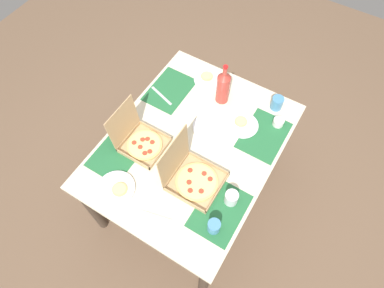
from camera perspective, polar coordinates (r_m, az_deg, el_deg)
name	(u,v)px	position (r m, az deg, el deg)	size (l,w,h in m)	color
ground_plane	(192,191)	(2.83, 0.00, -7.99)	(6.00, 6.00, 0.00)	brown
dining_table	(192,153)	(2.24, 0.00, -1.52)	(1.33, 1.03, 0.77)	#3F3328
placemat_near_left	(220,211)	(1.95, 4.74, -11.30)	(0.36, 0.26, 0.00)	#236638
placemat_near_right	(264,135)	(2.22, 12.17, 1.48)	(0.36, 0.26, 0.00)	#236638
placemat_far_left	(118,153)	(2.16, -12.54, -1.50)	(0.36, 0.26, 0.00)	#236638
placemat_far_right	(170,90)	(2.40, -3.84, 9.21)	(0.36, 0.26, 0.00)	#236638
pizza_box_center	(140,140)	(2.12, -8.86, 0.63)	(0.26, 0.28, 0.29)	tan
pizza_box_edge_far	(192,176)	(1.98, -0.02, -5.53)	(0.29, 0.31, 0.33)	tan
plate_near_right	(209,127)	(2.20, 2.94, 2.91)	(0.22, 0.22, 0.02)	white
plate_far_right	(116,188)	(2.04, -12.76, -7.40)	(0.23, 0.23, 0.03)	white
plate_middle	(209,79)	(2.45, 2.88, 10.97)	(0.22, 0.22, 0.03)	white
plate_far_left	(242,125)	(2.23, 8.59, 3.23)	(0.21, 0.21, 0.03)	white
soda_bottle	(223,87)	(2.25, 5.34, 9.70)	(0.09, 0.09, 0.32)	#B2382D
cup_spare	(214,226)	(1.88, 3.76, -13.84)	(0.07, 0.07, 0.09)	teal
cup_clear_left	(277,103)	(2.33, 14.30, 6.79)	(0.08, 0.08, 0.09)	teal
cup_dark	(231,198)	(1.94, 6.72, -9.12)	(0.08, 0.08, 0.09)	silver
condiment_bowl	(278,122)	(2.27, 14.52, 3.63)	(0.07, 0.07, 0.05)	white
knife_by_far_right	(162,96)	(2.37, -5.22, 8.20)	(0.21, 0.02, 0.01)	#B7B7BC
fork_by_near_right	(156,216)	(1.95, -6.13, -12.15)	(0.19, 0.02, 0.01)	#B7B7BC
fork_by_near_left	(249,161)	(2.11, 9.78, -2.86)	(0.19, 0.02, 0.01)	#B7B7BC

